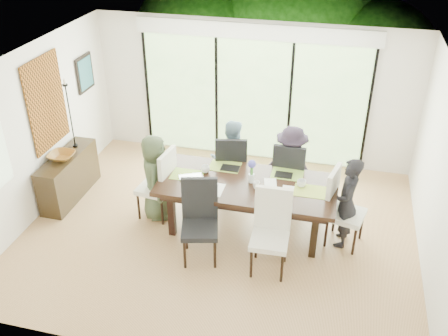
% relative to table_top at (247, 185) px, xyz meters
% --- Properties ---
extents(floor, '(6.00, 5.00, 0.01)m').
position_rel_table_top_xyz_m(floor, '(-0.38, -0.17, -0.81)').
color(floor, '#94643B').
rests_on(floor, ground).
extents(ceiling, '(6.00, 5.00, 0.01)m').
position_rel_table_top_xyz_m(ceiling, '(-0.38, -0.17, 1.90)').
color(ceiling, white).
rests_on(ceiling, wall_back).
extents(wall_back, '(6.00, 0.02, 2.70)m').
position_rel_table_top_xyz_m(wall_back, '(-0.38, 2.34, 0.55)').
color(wall_back, silver).
rests_on(wall_back, floor).
extents(wall_front, '(6.00, 0.02, 2.70)m').
position_rel_table_top_xyz_m(wall_front, '(-0.38, -2.68, 0.55)').
color(wall_front, silver).
rests_on(wall_front, floor).
extents(wall_left, '(0.02, 5.00, 2.70)m').
position_rel_table_top_xyz_m(wall_left, '(-3.39, -0.17, 0.55)').
color(wall_left, beige).
rests_on(wall_left, floor).
extents(wall_right, '(0.02, 5.00, 2.70)m').
position_rel_table_top_xyz_m(wall_right, '(2.63, -0.17, 0.55)').
color(wall_right, silver).
rests_on(wall_right, floor).
extents(glass_doors, '(4.20, 0.02, 2.30)m').
position_rel_table_top_xyz_m(glass_doors, '(-0.38, 2.30, 0.40)').
color(glass_doors, '#598C3F').
rests_on(glass_doors, wall_back).
extents(blinds_header, '(4.40, 0.06, 0.28)m').
position_rel_table_top_xyz_m(blinds_header, '(-0.38, 2.29, 1.70)').
color(blinds_header, white).
rests_on(blinds_header, wall_back).
extents(mullion_a, '(0.05, 0.04, 2.30)m').
position_rel_table_top_xyz_m(mullion_a, '(-2.48, 2.29, 0.40)').
color(mullion_a, black).
rests_on(mullion_a, wall_back).
extents(mullion_b, '(0.05, 0.04, 2.30)m').
position_rel_table_top_xyz_m(mullion_b, '(-1.08, 2.29, 0.40)').
color(mullion_b, black).
rests_on(mullion_b, wall_back).
extents(mullion_c, '(0.05, 0.04, 2.30)m').
position_rel_table_top_xyz_m(mullion_c, '(0.32, 2.29, 0.40)').
color(mullion_c, black).
rests_on(mullion_c, wall_back).
extents(mullion_d, '(0.05, 0.04, 2.30)m').
position_rel_table_top_xyz_m(mullion_d, '(1.72, 2.29, 0.40)').
color(mullion_d, black).
rests_on(mullion_d, wall_back).
extents(deck, '(6.00, 1.80, 0.10)m').
position_rel_table_top_xyz_m(deck, '(-0.38, 3.23, -0.85)').
color(deck, brown).
rests_on(deck, ground).
extents(rail_top, '(6.00, 0.08, 0.06)m').
position_rel_table_top_xyz_m(rail_top, '(-0.38, 4.03, -0.25)').
color(rail_top, brown).
rests_on(rail_top, deck).
extents(foliage_left, '(3.20, 3.20, 3.20)m').
position_rel_table_top_xyz_m(foliage_left, '(-2.18, 5.03, 0.64)').
color(foliage_left, '#14380F').
rests_on(foliage_left, ground).
extents(foliage_mid, '(4.00, 4.00, 4.00)m').
position_rel_table_top_xyz_m(foliage_mid, '(0.02, 5.63, 1.00)').
color(foliage_mid, '#14380F').
rests_on(foliage_mid, ground).
extents(foliage_right, '(2.80, 2.80, 2.80)m').
position_rel_table_top_xyz_m(foliage_right, '(1.82, 4.83, 0.46)').
color(foliage_right, '#14380F').
rests_on(foliage_right, ground).
extents(foliage_far, '(3.60, 3.60, 3.60)m').
position_rel_table_top_xyz_m(foliage_far, '(-0.98, 6.33, 0.82)').
color(foliage_far, '#14380F').
rests_on(foliage_far, ground).
extents(table_top, '(2.68, 1.23, 0.07)m').
position_rel_table_top_xyz_m(table_top, '(0.00, 0.00, 0.00)').
color(table_top, black).
rests_on(table_top, floor).
extents(table_apron, '(2.46, 1.00, 0.11)m').
position_rel_table_top_xyz_m(table_apron, '(0.00, 0.00, -0.10)').
color(table_apron, black).
rests_on(table_apron, floor).
extents(table_leg_fl, '(0.10, 0.10, 0.77)m').
position_rel_table_top_xyz_m(table_leg_fl, '(-1.08, -0.43, -0.42)').
color(table_leg_fl, black).
rests_on(table_leg_fl, floor).
extents(table_leg_fr, '(0.10, 0.10, 0.77)m').
position_rel_table_top_xyz_m(table_leg_fr, '(1.08, -0.43, -0.42)').
color(table_leg_fr, black).
rests_on(table_leg_fr, floor).
extents(table_leg_bl, '(0.10, 0.10, 0.77)m').
position_rel_table_top_xyz_m(table_leg_bl, '(-1.08, 0.43, -0.42)').
color(table_leg_bl, black).
rests_on(table_leg_bl, floor).
extents(table_leg_br, '(0.10, 0.10, 0.77)m').
position_rel_table_top_xyz_m(table_leg_br, '(1.08, 0.43, -0.42)').
color(table_leg_br, black).
rests_on(table_leg_br, floor).
extents(chair_left_end, '(0.57, 0.57, 1.23)m').
position_rel_table_top_xyz_m(chair_left_end, '(-1.50, 0.00, -0.19)').
color(chair_left_end, white).
rests_on(chair_left_end, floor).
extents(chair_right_end, '(0.62, 0.62, 1.23)m').
position_rel_table_top_xyz_m(chair_right_end, '(1.50, -0.00, -0.19)').
color(chair_right_end, silver).
rests_on(chair_right_end, floor).
extents(chair_far_left, '(0.61, 0.61, 1.23)m').
position_rel_table_top_xyz_m(chair_far_left, '(-0.45, 0.85, -0.19)').
color(chair_far_left, black).
rests_on(chair_far_left, floor).
extents(chair_far_right, '(0.54, 0.54, 1.23)m').
position_rel_table_top_xyz_m(chair_far_right, '(0.55, 0.85, -0.19)').
color(chair_far_right, black).
rests_on(chair_far_right, floor).
extents(chair_near_left, '(0.63, 0.63, 1.23)m').
position_rel_table_top_xyz_m(chair_near_left, '(-0.50, -0.87, -0.19)').
color(chair_near_left, black).
rests_on(chair_near_left, floor).
extents(chair_near_right, '(0.53, 0.53, 1.23)m').
position_rel_table_top_xyz_m(chair_near_right, '(0.50, -0.87, -0.19)').
color(chair_near_right, silver).
rests_on(chair_near_right, floor).
extents(person_left_end, '(0.58, 0.76, 1.44)m').
position_rel_table_top_xyz_m(person_left_end, '(-1.48, 0.00, -0.08)').
color(person_left_end, '#3E4B32').
rests_on(person_left_end, floor).
extents(person_right_end, '(0.46, 0.69, 1.44)m').
position_rel_table_top_xyz_m(person_right_end, '(1.48, 0.00, -0.08)').
color(person_right_end, black).
rests_on(person_right_end, floor).
extents(person_far_left, '(0.75, 0.56, 1.44)m').
position_rel_table_top_xyz_m(person_far_left, '(-0.45, 0.83, -0.08)').
color(person_far_left, '#7A9DB1').
rests_on(person_far_left, floor).
extents(person_far_right, '(0.74, 0.55, 1.44)m').
position_rel_table_top_xyz_m(person_far_right, '(0.55, 0.83, -0.08)').
color(person_far_right, black).
rests_on(person_far_right, floor).
extents(placemat_left, '(0.49, 0.36, 0.01)m').
position_rel_table_top_xyz_m(placemat_left, '(-0.95, -0.00, 0.04)').
color(placemat_left, olive).
rests_on(placemat_left, table_top).
extents(placemat_right, '(0.49, 0.36, 0.01)m').
position_rel_table_top_xyz_m(placemat_right, '(0.95, -0.00, 0.04)').
color(placemat_right, '#92A53B').
rests_on(placemat_right, table_top).
extents(placemat_far_l, '(0.49, 0.36, 0.01)m').
position_rel_table_top_xyz_m(placemat_far_l, '(-0.45, 0.40, 0.04)').
color(placemat_far_l, '#84A139').
rests_on(placemat_far_l, table_top).
extents(placemat_far_r, '(0.49, 0.36, 0.01)m').
position_rel_table_top_xyz_m(placemat_far_r, '(0.55, 0.40, 0.04)').
color(placemat_far_r, '#7AA239').
rests_on(placemat_far_r, table_top).
extents(placemat_paper, '(0.49, 0.36, 0.01)m').
position_rel_table_top_xyz_m(placemat_paper, '(-0.55, -0.30, 0.04)').
color(placemat_paper, white).
rests_on(placemat_paper, table_top).
extents(tablet_far_l, '(0.29, 0.20, 0.01)m').
position_rel_table_top_xyz_m(tablet_far_l, '(-0.35, 0.35, 0.05)').
color(tablet_far_l, black).
rests_on(tablet_far_l, table_top).
extents(tablet_far_r, '(0.27, 0.19, 0.01)m').
position_rel_table_top_xyz_m(tablet_far_r, '(0.50, 0.35, 0.05)').
color(tablet_far_r, black).
rests_on(tablet_far_r, table_top).
extents(papers, '(0.33, 0.25, 0.00)m').
position_rel_table_top_xyz_m(papers, '(0.70, -0.05, 0.04)').
color(papers, white).
rests_on(papers, table_top).
extents(platter_base, '(0.29, 0.29, 0.03)m').
position_rel_table_top_xyz_m(platter_base, '(-0.55, -0.30, 0.05)').
color(platter_base, white).
rests_on(platter_base, table_top).
extents(platter_snacks, '(0.22, 0.22, 0.02)m').
position_rel_table_top_xyz_m(platter_snacks, '(-0.55, -0.30, 0.07)').
color(platter_snacks, orange).
rests_on(platter_snacks, table_top).
extents(vase, '(0.09, 0.09, 0.13)m').
position_rel_table_top_xyz_m(vase, '(0.05, 0.05, 0.10)').
color(vase, silver).
rests_on(vase, table_top).
extents(hyacinth_stems, '(0.04, 0.04, 0.18)m').
position_rel_table_top_xyz_m(hyacinth_stems, '(0.05, 0.05, 0.23)').
color(hyacinth_stems, '#337226').
rests_on(hyacinth_stems, table_top).
extents(hyacinth_blooms, '(0.12, 0.12, 0.12)m').
position_rel_table_top_xyz_m(hyacinth_blooms, '(0.05, 0.05, 0.35)').
color(hyacinth_blooms, '#4F4DC0').
rests_on(hyacinth_blooms, table_top).
extents(laptop, '(0.44, 0.38, 0.03)m').
position_rel_table_top_xyz_m(laptop, '(-0.85, -0.10, 0.05)').
color(laptop, silver).
rests_on(laptop, table_top).
extents(cup_a, '(0.20, 0.20, 0.11)m').
position_rel_table_top_xyz_m(cup_a, '(-0.70, 0.15, 0.09)').
color(cup_a, white).
rests_on(cup_a, table_top).
extents(cup_b, '(0.16, 0.16, 0.10)m').
position_rel_table_top_xyz_m(cup_b, '(0.15, -0.10, 0.08)').
color(cup_b, white).
rests_on(cup_b, table_top).
extents(cup_c, '(0.19, 0.19, 0.11)m').
position_rel_table_top_xyz_m(cup_c, '(0.80, 0.10, 0.09)').
color(cup_c, white).
rests_on(cup_c, table_top).
extents(book, '(0.23, 0.28, 0.02)m').
position_rel_table_top_xyz_m(book, '(0.25, 0.05, 0.04)').
color(book, white).
rests_on(book, table_top).
extents(sideboard, '(0.40, 1.42, 0.80)m').
position_rel_table_top_xyz_m(sideboard, '(-3.14, 0.16, -0.41)').
color(sideboard, black).
rests_on(sideboard, floor).
extents(bowl, '(0.42, 0.42, 0.10)m').
position_rel_table_top_xyz_m(bowl, '(-3.14, 0.06, 0.04)').
color(bowl, brown).
rests_on(bowl, sideboard).
extents(candlestick_base, '(0.09, 0.09, 0.04)m').
position_rel_table_top_xyz_m(candlestick_base, '(-3.14, 0.51, 0.01)').
color(candlestick_base, black).
rests_on(candlestick_base, sideboard).
extents(candlestick_shaft, '(0.02, 0.02, 1.11)m').
position_rel_table_top_xyz_m(candlestick_shaft, '(-3.14, 0.51, 0.57)').
color(candlestick_shaft, black).
rests_on(candlestick_shaft, sideboard).
extents(candlestick_pan, '(0.09, 0.09, 0.03)m').
position_rel_table_top_xyz_m(candlestick_pan, '(-3.14, 0.51, 1.12)').
color(candlestick_pan, black).
rests_on(candlestick_pan, sideboard).
extents(candle, '(0.03, 0.03, 0.09)m').
position_rel_table_top_xyz_m(candle, '(-3.14, 0.51, 1.17)').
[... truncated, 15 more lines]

